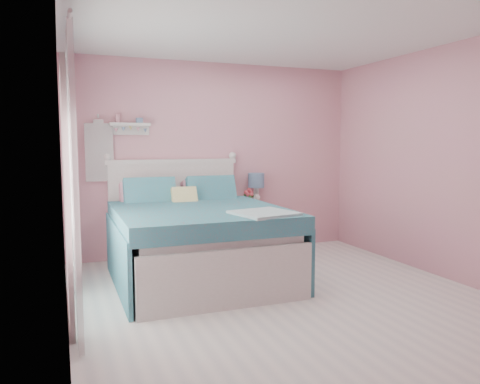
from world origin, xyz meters
TOP-DOWN VIEW (x-y plane):
  - floor at (0.00, 0.00)m, footprint 4.50×4.50m
  - room_shell at (0.00, 0.00)m, footprint 4.50×4.50m
  - bed at (-0.62, 1.13)m, footprint 1.77×2.25m
  - nightstand at (0.50, 2.01)m, footprint 0.45×0.45m
  - table_lamp at (0.55, 2.11)m, footprint 0.22×0.22m
  - vase at (0.42, 2.07)m, footprint 0.17×0.17m
  - teacup at (0.47, 1.89)m, footprint 0.14×0.14m
  - roses at (0.42, 2.06)m, footprint 0.14×0.11m
  - wall_shelf at (-1.17, 2.19)m, footprint 0.50×0.15m
  - hanging_dress at (-1.55, 2.18)m, footprint 0.34×0.03m
  - french_door at (-1.97, 0.40)m, footprint 0.04×1.32m
  - curtain_near at (-1.92, -0.34)m, footprint 0.04×0.40m
  - curtain_far at (-1.92, 1.14)m, footprint 0.04×0.40m

SIDE VIEW (x-z plane):
  - floor at x=0.00m, z-range 0.00..0.00m
  - nightstand at x=0.50m, z-range 0.00..0.65m
  - bed at x=-0.62m, z-range -0.23..1.08m
  - teacup at x=0.47m, z-range 0.65..0.74m
  - vase at x=0.42m, z-range 0.65..0.79m
  - roses at x=0.42m, z-range 0.77..0.89m
  - table_lamp at x=0.55m, z-range 0.74..1.19m
  - french_door at x=-1.97m, z-range -0.01..2.15m
  - curtain_near at x=-1.92m, z-range 0.02..2.34m
  - curtain_far at x=-1.92m, z-range 0.02..2.34m
  - hanging_dress at x=-1.55m, z-range 1.04..1.76m
  - room_shell at x=0.00m, z-range -0.67..3.83m
  - wall_shelf at x=-1.17m, z-range 1.61..1.86m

